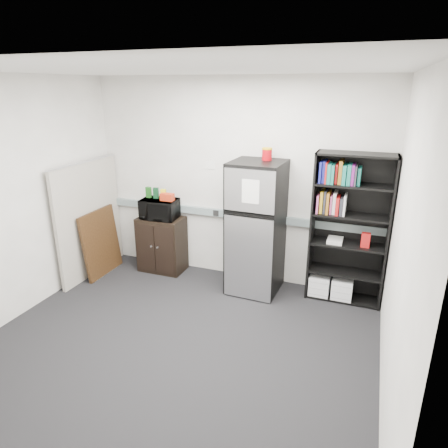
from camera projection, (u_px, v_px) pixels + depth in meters
name	position (u px, v px, depth m)	size (l,w,h in m)	color
floor	(179.00, 342.00, 4.23)	(4.00, 4.00, 0.00)	black
wall_back	(235.00, 182.00, 5.33)	(4.00, 0.02, 2.70)	silver
wall_right	(402.00, 250.00, 3.12)	(0.02, 3.50, 2.70)	silver
wall_left	(14.00, 201.00, 4.46)	(0.02, 3.50, 2.70)	silver
ceiling	(167.00, 69.00, 3.34)	(4.00, 3.50, 0.02)	white
electrical_raceway	(234.00, 215.00, 5.46)	(3.92, 0.05, 0.10)	gray
wall_note	(210.00, 165.00, 5.38)	(0.14, 0.00, 0.10)	white
bookshelf	(347.00, 226.00, 4.79)	(0.90, 0.34, 1.85)	black
cubicle_partition	(90.00, 219.00, 5.55)	(0.06, 1.30, 1.62)	#9E988C
cabinet	(162.00, 244.00, 5.77)	(0.64, 0.43, 0.80)	black
microwave	(159.00, 209.00, 5.57)	(0.50, 0.34, 0.28)	black
snack_box_a	(149.00, 192.00, 5.60)	(0.07, 0.05, 0.15)	#185117
snack_box_b	(156.00, 193.00, 5.56)	(0.07, 0.05, 0.15)	#0B3218
snack_box_c	(163.00, 194.00, 5.52)	(0.07, 0.05, 0.14)	yellow
snack_bag	(167.00, 197.00, 5.45)	(0.18, 0.10, 0.10)	red
refrigerator	(256.00, 228.00, 5.07)	(0.66, 0.69, 1.71)	black
coffee_can	(267.00, 153.00, 4.85)	(0.12, 0.12, 0.17)	#AA070F
framed_poster	(101.00, 243.00, 5.64)	(0.14, 0.73, 0.93)	black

